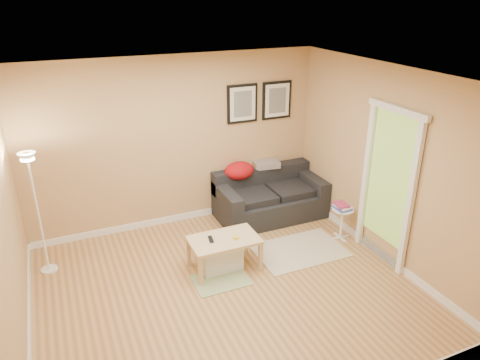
{
  "coord_description": "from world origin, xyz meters",
  "views": [
    {
      "loc": [
        -1.69,
        -4.27,
        3.43
      ],
      "look_at": [
        0.55,
        0.85,
        1.05
      ],
      "focal_mm": 33.63,
      "sensor_mm": 36.0,
      "label": 1
    }
  ],
  "objects_px": {
    "sofa": "(270,195)",
    "side_table": "(342,224)",
    "coffee_table": "(224,253)",
    "floor_lamp": "(39,218)",
    "book_stack": "(342,206)",
    "storage_bin": "(220,256)"
  },
  "relations": [
    {
      "from": "book_stack",
      "to": "floor_lamp",
      "type": "xyz_separation_m",
      "value": [
        -4.0,
        0.84,
        0.25
      ]
    },
    {
      "from": "book_stack",
      "to": "storage_bin",
      "type": "bearing_deg",
      "value": -172.81
    },
    {
      "from": "floor_lamp",
      "to": "book_stack",
      "type": "bearing_deg",
      "value": -11.83
    },
    {
      "from": "coffee_table",
      "to": "floor_lamp",
      "type": "bearing_deg",
      "value": 154.0
    },
    {
      "from": "side_table",
      "to": "storage_bin",
      "type": "bearing_deg",
      "value": 179.59
    },
    {
      "from": "side_table",
      "to": "coffee_table",
      "type": "bearing_deg",
      "value": -179.12
    },
    {
      "from": "storage_bin",
      "to": "side_table",
      "type": "height_order",
      "value": "side_table"
    },
    {
      "from": "side_table",
      "to": "floor_lamp",
      "type": "bearing_deg",
      "value": 168.06
    },
    {
      "from": "sofa",
      "to": "coffee_table",
      "type": "bearing_deg",
      "value": -138.67
    },
    {
      "from": "sofa",
      "to": "storage_bin",
      "type": "height_order",
      "value": "sofa"
    },
    {
      "from": "sofa",
      "to": "floor_lamp",
      "type": "bearing_deg",
      "value": -176.53
    },
    {
      "from": "sofa",
      "to": "coffee_table",
      "type": "relative_size",
      "value": 1.89
    },
    {
      "from": "book_stack",
      "to": "floor_lamp",
      "type": "bearing_deg",
      "value": 175.42
    },
    {
      "from": "side_table",
      "to": "book_stack",
      "type": "relative_size",
      "value": 1.92
    },
    {
      "from": "floor_lamp",
      "to": "side_table",
      "type": "bearing_deg",
      "value": -11.94
    },
    {
      "from": "coffee_table",
      "to": "floor_lamp",
      "type": "xyz_separation_m",
      "value": [
        -2.15,
        0.88,
        0.56
      ]
    },
    {
      "from": "sofa",
      "to": "storage_bin",
      "type": "bearing_deg",
      "value": -140.87
    },
    {
      "from": "coffee_table",
      "to": "storage_bin",
      "type": "bearing_deg",
      "value": 134.32
    },
    {
      "from": "sofa",
      "to": "side_table",
      "type": "xyz_separation_m",
      "value": [
        0.64,
        -1.06,
        -0.13
      ]
    },
    {
      "from": "coffee_table",
      "to": "storage_bin",
      "type": "relative_size",
      "value": 1.63
    },
    {
      "from": "sofa",
      "to": "side_table",
      "type": "height_order",
      "value": "sofa"
    },
    {
      "from": "side_table",
      "to": "book_stack",
      "type": "height_order",
      "value": "book_stack"
    }
  ]
}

